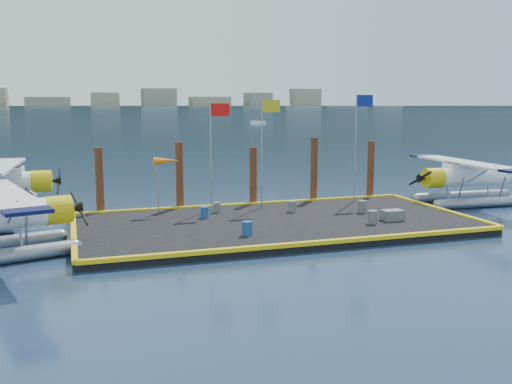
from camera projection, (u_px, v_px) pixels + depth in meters
ground at (276, 228)px, 29.60m from camera, size 4000.00×4000.00×0.00m
dock at (276, 224)px, 29.57m from camera, size 20.00×10.00×0.40m
dock_bumpers at (276, 219)px, 29.52m from camera, size 20.25×10.25×0.18m
far_backdrop at (155, 101)px, 1733.37m from camera, size 3050.00×2050.00×810.00m
seaplane_d at (469, 179)px, 36.22m from camera, size 9.39×10.35×3.68m
drum_0 at (204, 212)px, 30.18m from camera, size 0.42×0.42×0.59m
drum_1 at (373, 217)px, 28.69m from camera, size 0.48×0.48×0.68m
drum_2 at (292, 206)px, 31.79m from camera, size 0.44×0.44×0.62m
drum_3 at (247, 228)px, 26.17m from camera, size 0.47×0.47×0.66m
drum_4 at (362, 206)px, 31.61m from camera, size 0.48×0.48×0.68m
drum_5 at (217, 207)px, 31.69m from camera, size 0.40×0.40×0.56m
crate at (392, 215)px, 29.57m from camera, size 1.08×0.72×0.54m
flagpole_red at (214, 140)px, 31.78m from camera, size 1.14×0.08×6.00m
flagpole_yellow at (265, 137)px, 32.68m from camera, size 1.14×0.08×6.20m
flagpole_blue at (359, 132)px, 34.48m from camera, size 1.14×0.08×6.50m
windsock at (166, 162)px, 31.13m from camera, size 1.40×0.44×3.12m
piling_0 at (100, 183)px, 31.76m from camera, size 0.44×0.44×4.00m
piling_1 at (180, 178)px, 33.12m from camera, size 0.44×0.44×4.20m
piling_2 at (253, 178)px, 34.53m from camera, size 0.44×0.44×3.80m
piling_3 at (314, 172)px, 35.71m from camera, size 0.44×0.44×4.30m
piling_4 at (371, 172)px, 36.95m from camera, size 0.44×0.44×4.00m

